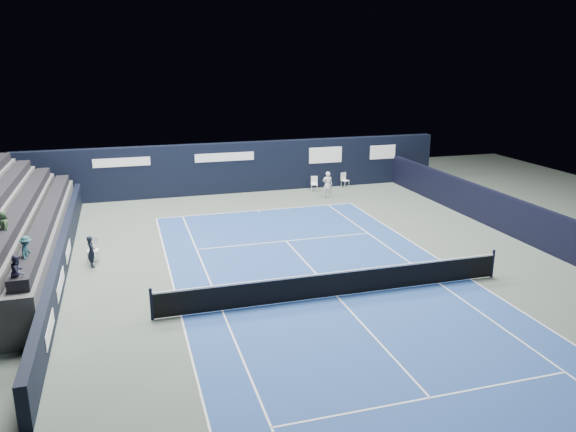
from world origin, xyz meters
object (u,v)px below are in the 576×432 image
object	(u,v)px
line_judge_chair	(93,247)
tennis_player	(328,185)
folding_chair_back_a	(314,181)
folding_chair_back_b	(344,179)
tennis_net	(337,283)

from	to	relation	value
line_judge_chair	tennis_player	bearing A→B (deg)	33.57
folding_chair_back_a	folding_chair_back_b	bearing A→B (deg)	26.60
folding_chair_back_b	tennis_player	xyz separation A→B (m)	(-2.01, -2.27, 0.25)
line_judge_chair	tennis_net	xyz separation A→B (m)	(8.40, -6.26, -0.07)
line_judge_chair	tennis_net	size ratio (longest dim) A/B	0.08
tennis_net	tennis_player	size ratio (longest dim) A/B	8.18
folding_chair_back_b	line_judge_chair	xyz separation A→B (m)	(-15.11, -9.60, 0.04)
folding_chair_back_a	line_judge_chair	bearing A→B (deg)	-127.65
folding_chair_back_b	tennis_net	xyz separation A→B (m)	(-6.71, -15.86, -0.03)
line_judge_chair	tennis_net	world-z (taller)	tennis_net
folding_chair_back_b	tennis_net	world-z (taller)	tennis_net
line_judge_chair	tennis_player	size ratio (longest dim) A/B	0.65
tennis_player	folding_chair_back_a	bearing A→B (deg)	95.51
folding_chair_back_a	tennis_player	xyz separation A→B (m)	(0.18, -1.89, 0.18)
folding_chair_back_a	line_judge_chair	world-z (taller)	line_judge_chair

